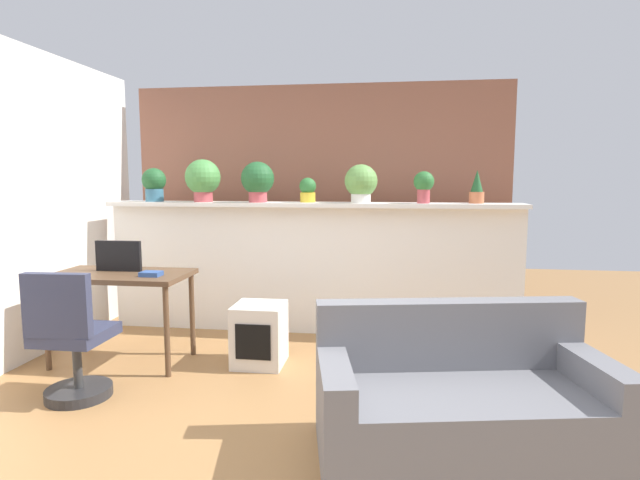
{
  "coord_description": "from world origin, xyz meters",
  "views": [
    {
      "loc": [
        0.76,
        -2.85,
        1.5
      ],
      "look_at": [
        0.21,
        1.13,
        1.02
      ],
      "focal_mm": 28.41,
      "sensor_mm": 36.0,
      "label": 1
    }
  ],
  "objects_px": {
    "desk": "(121,283)",
    "couch": "(461,404)",
    "potted_plant_6": "(477,188)",
    "tv_monitor": "(119,256)",
    "potted_plant_5": "(424,185)",
    "side_cube_shelf": "(259,335)",
    "potted_plant_0": "(154,183)",
    "office_chair": "(71,346)",
    "potted_plant_3": "(308,190)",
    "potted_plant_2": "(258,180)",
    "potted_plant_1": "(203,179)",
    "potted_plant_4": "(361,182)",
    "book_on_desk": "(151,274)"
  },
  "relations": [
    {
      "from": "potted_plant_5",
      "to": "couch",
      "type": "relative_size",
      "value": 0.18
    },
    {
      "from": "potted_plant_1",
      "to": "potted_plant_6",
      "type": "bearing_deg",
      "value": 1.19
    },
    {
      "from": "potted_plant_1",
      "to": "side_cube_shelf",
      "type": "height_order",
      "value": "potted_plant_1"
    },
    {
      "from": "potted_plant_4",
      "to": "office_chair",
      "type": "distance_m",
      "value": 2.77
    },
    {
      "from": "couch",
      "to": "desk",
      "type": "bearing_deg",
      "value": 157.47
    },
    {
      "from": "potted_plant_3",
      "to": "book_on_desk",
      "type": "relative_size",
      "value": 1.52
    },
    {
      "from": "potted_plant_3",
      "to": "desk",
      "type": "relative_size",
      "value": 0.22
    },
    {
      "from": "book_on_desk",
      "to": "potted_plant_3",
      "type": "bearing_deg",
      "value": 47.31
    },
    {
      "from": "potted_plant_1",
      "to": "potted_plant_2",
      "type": "bearing_deg",
      "value": -0.93
    },
    {
      "from": "potted_plant_2",
      "to": "book_on_desk",
      "type": "relative_size",
      "value": 2.51
    },
    {
      "from": "potted_plant_5",
      "to": "tv_monitor",
      "type": "bearing_deg",
      "value": -160.35
    },
    {
      "from": "office_chair",
      "to": "desk",
      "type": "bearing_deg",
      "value": 93.75
    },
    {
      "from": "desk",
      "to": "potted_plant_3",
      "type": "bearing_deg",
      "value": 37.39
    },
    {
      "from": "potted_plant_3",
      "to": "desk",
      "type": "bearing_deg",
      "value": -142.61
    },
    {
      "from": "potted_plant_0",
      "to": "desk",
      "type": "relative_size",
      "value": 0.3
    },
    {
      "from": "potted_plant_3",
      "to": "office_chair",
      "type": "bearing_deg",
      "value": -126.46
    },
    {
      "from": "potted_plant_4",
      "to": "potted_plant_5",
      "type": "xyz_separation_m",
      "value": [
        0.58,
        -0.03,
        -0.02
      ]
    },
    {
      "from": "potted_plant_2",
      "to": "couch",
      "type": "height_order",
      "value": "potted_plant_2"
    },
    {
      "from": "potted_plant_5",
      "to": "couch",
      "type": "distance_m",
      "value": 2.36
    },
    {
      "from": "side_cube_shelf",
      "to": "couch",
      "type": "height_order",
      "value": "couch"
    },
    {
      "from": "potted_plant_0",
      "to": "office_chair",
      "type": "xyz_separation_m",
      "value": [
        0.22,
        -1.75,
        -1.08
      ]
    },
    {
      "from": "potted_plant_6",
      "to": "desk",
      "type": "distance_m",
      "value": 3.23
    },
    {
      "from": "desk",
      "to": "office_chair",
      "type": "xyz_separation_m",
      "value": [
        0.05,
        -0.74,
        -0.28
      ]
    },
    {
      "from": "potted_plant_6",
      "to": "tv_monitor",
      "type": "xyz_separation_m",
      "value": [
        -3.01,
        -0.97,
        -0.55
      ]
    },
    {
      "from": "potted_plant_3",
      "to": "potted_plant_5",
      "type": "distance_m",
      "value": 1.1
    },
    {
      "from": "potted_plant_6",
      "to": "potted_plant_3",
      "type": "bearing_deg",
      "value": 179.9
    },
    {
      "from": "potted_plant_0",
      "to": "potted_plant_5",
      "type": "relative_size",
      "value": 1.13
    },
    {
      "from": "potted_plant_4",
      "to": "potted_plant_1",
      "type": "bearing_deg",
      "value": -179.26
    },
    {
      "from": "potted_plant_1",
      "to": "potted_plant_3",
      "type": "relative_size",
      "value": 1.75
    },
    {
      "from": "potted_plant_6",
      "to": "side_cube_shelf",
      "type": "height_order",
      "value": "potted_plant_6"
    },
    {
      "from": "book_on_desk",
      "to": "office_chair",
      "type": "bearing_deg",
      "value": -112.43
    },
    {
      "from": "office_chair",
      "to": "couch",
      "type": "bearing_deg",
      "value": -7.26
    },
    {
      "from": "potted_plant_0",
      "to": "potted_plant_2",
      "type": "distance_m",
      "value": 1.07
    },
    {
      "from": "potted_plant_5",
      "to": "side_cube_shelf",
      "type": "relative_size",
      "value": 0.59
    },
    {
      "from": "potted_plant_0",
      "to": "potted_plant_2",
      "type": "relative_size",
      "value": 0.85
    },
    {
      "from": "potted_plant_3",
      "to": "potted_plant_2",
      "type": "bearing_deg",
      "value": -172.15
    },
    {
      "from": "potted_plant_6",
      "to": "desk",
      "type": "height_order",
      "value": "potted_plant_6"
    },
    {
      "from": "office_chair",
      "to": "potted_plant_6",
      "type": "bearing_deg",
      "value": 31.67
    },
    {
      "from": "potted_plant_4",
      "to": "desk",
      "type": "bearing_deg",
      "value": -151.78
    },
    {
      "from": "potted_plant_0",
      "to": "potted_plant_6",
      "type": "bearing_deg",
      "value": 0.8
    },
    {
      "from": "potted_plant_3",
      "to": "potted_plant_6",
      "type": "bearing_deg",
      "value": -0.1
    },
    {
      "from": "potted_plant_5",
      "to": "potted_plant_6",
      "type": "height_order",
      "value": "potted_plant_6"
    },
    {
      "from": "potted_plant_0",
      "to": "office_chair",
      "type": "bearing_deg",
      "value": -82.96
    },
    {
      "from": "potted_plant_1",
      "to": "potted_plant_5",
      "type": "bearing_deg",
      "value": -0.37
    },
    {
      "from": "potted_plant_4",
      "to": "desk",
      "type": "relative_size",
      "value": 0.33
    },
    {
      "from": "potted_plant_0",
      "to": "potted_plant_1",
      "type": "height_order",
      "value": "potted_plant_1"
    },
    {
      "from": "potted_plant_3",
      "to": "tv_monitor",
      "type": "xyz_separation_m",
      "value": [
        -1.43,
        -0.97,
        -0.53
      ]
    },
    {
      "from": "potted_plant_6",
      "to": "potted_plant_1",
      "type": "bearing_deg",
      "value": -178.81
    },
    {
      "from": "potted_plant_1",
      "to": "potted_plant_2",
      "type": "relative_size",
      "value": 1.06
    },
    {
      "from": "desk",
      "to": "couch",
      "type": "height_order",
      "value": "couch"
    }
  ]
}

